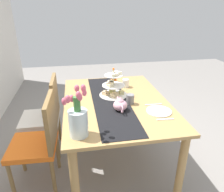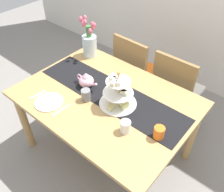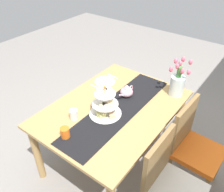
% 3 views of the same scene
% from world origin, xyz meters
% --- Properties ---
extents(ground_plane, '(8.00, 8.00, 0.00)m').
position_xyz_m(ground_plane, '(0.00, 0.00, 0.00)').
color(ground_plane, gray).
extents(dining_table, '(1.43, 1.04, 0.73)m').
position_xyz_m(dining_table, '(0.00, 0.00, 0.63)').
color(dining_table, tan).
rests_on(dining_table, ground_plane).
extents(chair_left, '(0.44, 0.44, 0.91)m').
position_xyz_m(chair_left, '(-0.23, 0.75, 0.50)').
color(chair_left, olive).
rests_on(chair_left, ground_plane).
extents(chair_right, '(0.42, 0.42, 0.91)m').
position_xyz_m(chair_right, '(0.28, 0.75, 0.50)').
color(chair_right, olive).
rests_on(chair_right, ground_plane).
extents(table_runner, '(1.38, 0.35, 0.00)m').
position_xyz_m(table_runner, '(0.00, 0.06, 0.73)').
color(table_runner, black).
rests_on(table_runner, dining_table).
extents(tiered_cake_stand, '(0.30, 0.30, 0.30)m').
position_xyz_m(tiered_cake_stand, '(0.13, 0.00, 0.83)').
color(tiered_cake_stand, beige).
rests_on(tiered_cake_stand, table_runner).
extents(teapot, '(0.24, 0.13, 0.14)m').
position_xyz_m(teapot, '(-0.22, 0.00, 0.79)').
color(teapot, '#E5A8BC').
rests_on(teapot, table_runner).
extents(tulip_vase, '(0.22, 0.18, 0.40)m').
position_xyz_m(tulip_vase, '(-0.55, 0.39, 0.87)').
color(tulip_vase, silver).
rests_on(tulip_vase, dining_table).
extents(dinner_plate_left, '(0.23, 0.23, 0.01)m').
position_xyz_m(dinner_plate_left, '(-0.31, -0.35, 0.74)').
color(dinner_plate_left, white).
rests_on(dinner_plate_left, dining_table).
extents(fork_left, '(0.03, 0.15, 0.01)m').
position_xyz_m(fork_left, '(-0.45, -0.35, 0.73)').
color(fork_left, silver).
rests_on(fork_left, dining_table).
extents(knife_left, '(0.02, 0.17, 0.01)m').
position_xyz_m(knife_left, '(-0.16, -0.35, 0.73)').
color(knife_left, silver).
rests_on(knife_left, dining_table).
extents(mug_grey, '(0.08, 0.08, 0.09)m').
position_xyz_m(mug_grey, '(-0.10, -0.13, 0.78)').
color(mug_grey, slate).
rests_on(mug_grey, table_runner).
extents(mug_white_text, '(0.08, 0.08, 0.09)m').
position_xyz_m(mug_white_text, '(0.35, -0.19, 0.78)').
color(mug_white_text, white).
rests_on(mug_white_text, dining_table).
extents(mug_orange, '(0.08, 0.08, 0.09)m').
position_xyz_m(mug_orange, '(0.56, -0.08, 0.78)').
color(mug_orange, orange).
rests_on(mug_orange, dining_table).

